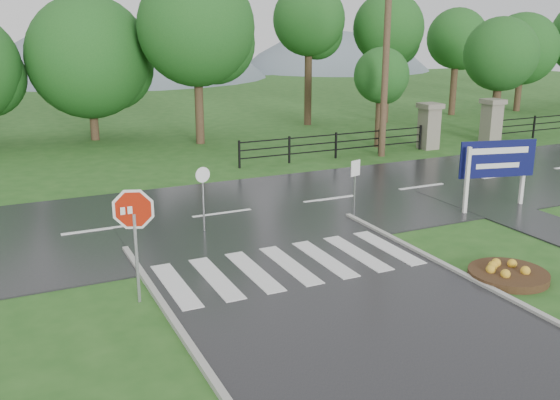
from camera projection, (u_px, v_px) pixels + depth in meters
ground at (408, 359)px, 11.57m from camera, size 120.00×120.00×0.00m
main_road at (222, 214)px, 20.26m from camera, size 90.00×8.00×0.04m
crosswalk at (290, 265)px, 15.90m from camera, size 6.50×2.80×0.02m
pillar_west at (429, 125)px, 30.49m from camera, size 1.00×1.00×2.24m
pillar_east at (492, 120)px, 32.13m from camera, size 1.00×1.00×2.24m
fence_west at (336, 143)px, 28.46m from camera, size 9.58×0.08×1.20m
hills at (93, 211)px, 73.78m from camera, size 102.00×48.00×48.00m
treeline at (148, 141)px, 32.84m from camera, size 83.20×5.20×10.00m
stop_sign at (134, 220)px, 13.42m from camera, size 1.17×0.43×2.77m
estate_billboard at (497, 162)px, 20.40m from camera, size 2.61×0.68×2.33m
flower_bed at (508, 273)px, 15.16m from camera, size 1.91×1.91×0.38m
reg_sign_small at (355, 176)px, 19.64m from camera, size 0.40×0.15×1.86m
reg_sign_round at (203, 190)px, 18.24m from camera, size 0.46×0.10×1.98m
utility_pole_east at (386, 55)px, 27.86m from camera, size 1.61×0.30×9.07m
entrance_tree_left at (382, 76)px, 30.39m from camera, size 2.71×2.71×4.88m
entrance_tree_right at (501, 55)px, 33.25m from camera, size 3.91×3.91×6.35m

